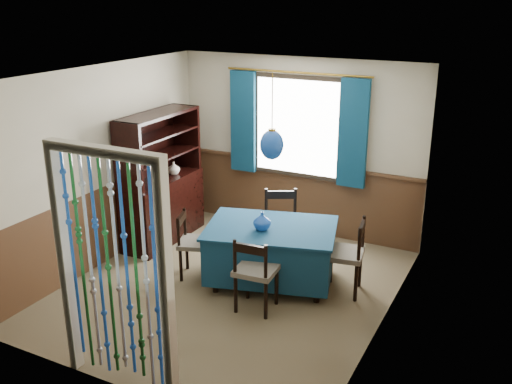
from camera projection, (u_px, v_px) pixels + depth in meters
The scene contains 22 objects.
floor at pixel (230, 288), 6.74m from camera, with size 4.00×4.00×0.00m, color brown.
ceiling at pixel (226, 74), 5.92m from camera, with size 4.00×4.00×0.00m, color silver.
wall_back at pixel (298, 147), 8.01m from camera, with size 3.60×3.60×0.00m, color #B7AE96.
wall_front at pixel (107, 258), 4.65m from camera, with size 3.60×3.60×0.00m, color #B7AE96.
wall_left at pixel (102, 167), 7.10m from camera, with size 4.00×4.00×0.00m, color #B7AE96.
wall_right at pixel (388, 215), 5.56m from camera, with size 4.00×4.00×0.00m, color #B7AE96.
wainscot_back at pixel (297, 198), 8.25m from camera, with size 3.60×3.60×0.00m, color #4A2F1C.
wainscot_front at pixel (115, 337), 4.91m from camera, with size 3.60×3.60×0.00m, color #4A2F1C.
wainscot_left at pixel (108, 223), 7.34m from camera, with size 4.00×4.00×0.00m, color #4A2F1C.
wainscot_right at pixel (381, 283), 5.81m from camera, with size 4.00×4.00×0.00m, color #4A2F1C.
window at pixel (297, 127), 7.87m from camera, with size 1.32×0.12×1.42m, color black.
doorway at pixel (114, 277), 4.76m from camera, with size 1.16×0.12×2.18m, color silver, non-canonical shape.
dining_table at pixel (271, 250), 6.74m from camera, with size 1.72×1.41×0.72m.
chair_near at pixel (255, 272), 6.13m from camera, with size 0.46×0.44×0.87m.
chair_far at pixel (281, 224), 7.32m from camera, with size 0.60×0.60×0.92m.
chair_left at pixel (193, 243), 6.90m from camera, with size 0.50×0.51×0.82m.
chair_right at pixel (347, 254), 6.51m from camera, with size 0.49×0.51×0.90m.
sideboard at pixel (162, 197), 7.90m from camera, with size 0.49×1.38×1.81m.
pendant_lamp at pixel (272, 144), 6.32m from camera, with size 0.27×0.27×0.96m.
vase_table at pixel (262, 222), 6.54m from camera, with size 0.19×0.19×0.20m, color navy.
bowl_shelf at pixel (153, 157), 7.47m from camera, with size 0.23×0.23×0.06m, color beige.
vase_sideboard at pixel (174, 167), 7.94m from camera, with size 0.19×0.19×0.20m, color beige.
Camera 1 is at (2.99, -5.20, 3.29)m, focal length 40.00 mm.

